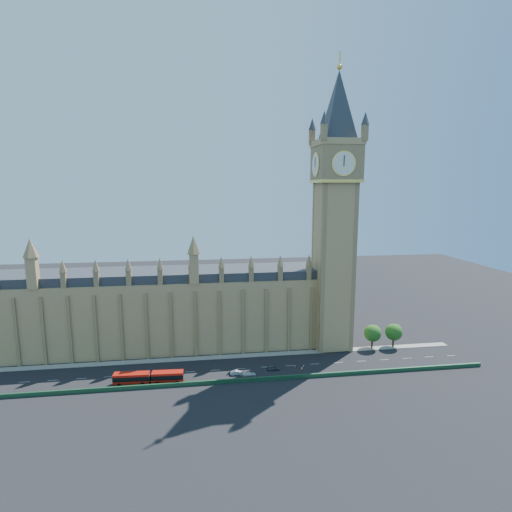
{
  "coord_description": "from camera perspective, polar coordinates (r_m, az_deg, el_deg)",
  "views": [
    {
      "loc": [
        -7.73,
        -117.74,
        55.97
      ],
      "look_at": [
        10.25,
        10.0,
        34.27
      ],
      "focal_mm": 28.0,
      "sensor_mm": 36.0,
      "label": 1
    }
  ],
  "objects": [
    {
      "name": "car_silver",
      "position": [
        126.82,
        -2.73,
        -16.31
      ],
      "size": [
        4.2,
        1.67,
        1.36
      ],
      "primitive_type": "imported",
      "rotation": [
        0.0,
        0.0,
        1.51
      ],
      "color": "#AAADB2",
      "rests_on": "ground"
    },
    {
      "name": "car_white",
      "position": [
        126.02,
        -0.98,
        -16.52
      ],
      "size": [
        4.06,
        1.66,
        1.18
      ],
      "primitive_type": "imported",
      "rotation": [
        0.0,
        0.0,
        1.57
      ],
      "color": "silver",
      "rests_on": "ground"
    },
    {
      "name": "kerb_north",
      "position": [
        139.19,
        -4.28,
        -14.15
      ],
      "size": [
        160.0,
        3.0,
        0.16
      ],
      "primitive_type": "cube",
      "color": "gray",
      "rests_on": "ground"
    },
    {
      "name": "red_bus",
      "position": [
        125.23,
        -15.08,
        -16.44
      ],
      "size": [
        20.08,
        4.02,
        3.39
      ],
      "rotation": [
        0.0,
        0.0,
        -0.05
      ],
      "color": "#B9170C",
      "rests_on": "ground"
    },
    {
      "name": "cone_c",
      "position": [
        132.69,
        6.8,
        -15.32
      ],
      "size": [
        0.42,
        0.42,
        0.64
      ],
      "rotation": [
        0.0,
        0.0,
        -0.03
      ],
      "color": "black",
      "rests_on": "ground"
    },
    {
      "name": "tree_east_far",
      "position": [
        153.26,
        19.15,
        -10.17
      ],
      "size": [
        6.0,
        6.0,
        8.5
      ],
      "color": "#382619",
      "rests_on": "ground"
    },
    {
      "name": "palace_westminster",
      "position": [
        146.96,
        -14.53,
        -7.41
      ],
      "size": [
        120.0,
        20.0,
        28.0
      ],
      "color": "tan",
      "rests_on": "ground"
    },
    {
      "name": "elizabeth_tower",
      "position": [
        139.45,
        11.27,
        8.79
      ],
      "size": [
        20.59,
        20.59,
        105.0
      ],
      "color": "tan",
      "rests_on": "ground"
    },
    {
      "name": "bridge_parapet",
      "position": [
        122.27,
        -3.68,
        -17.4
      ],
      "size": [
        160.0,
        0.6,
        1.2
      ],
      "primitive_type": "cube",
      "color": "#1E4C2D",
      "rests_on": "ground"
    },
    {
      "name": "car_grey",
      "position": [
        129.71,
        2.48,
        -15.7
      ],
      "size": [
        3.97,
        1.89,
        1.31
      ],
      "primitive_type": "imported",
      "rotation": [
        0.0,
        0.0,
        1.48
      ],
      "color": "#404347",
      "rests_on": "ground"
    },
    {
      "name": "cone_d",
      "position": [
        132.14,
        5.56,
        -15.4
      ],
      "size": [
        0.51,
        0.51,
        0.65
      ],
      "rotation": [
        0.0,
        0.0,
        -0.29
      ],
      "color": "black",
      "rests_on": "ground"
    },
    {
      "name": "tree_east_near",
      "position": [
        149.89,
        16.38,
        -10.47
      ],
      "size": [
        6.0,
        6.0,
        8.5
      ],
      "color": "#382619",
      "rests_on": "ground"
    },
    {
      "name": "ground",
      "position": [
        130.6,
        -4.0,
        -15.85
      ],
      "size": [
        400.0,
        400.0,
        0.0
      ],
      "primitive_type": "plane",
      "color": "black",
      "rests_on": "ground"
    },
    {
      "name": "cone_a",
      "position": [
        130.81,
        6.55,
        -15.66
      ],
      "size": [
        0.65,
        0.65,
        0.8
      ],
      "rotation": [
        0.0,
        0.0,
        -0.39
      ],
      "color": "black",
      "rests_on": "ground"
    },
    {
      "name": "cone_b",
      "position": [
        131.02,
        2.39,
        -15.6
      ],
      "size": [
        0.52,
        0.52,
        0.64
      ],
      "rotation": [
        0.0,
        0.0,
        -0.36
      ],
      "color": "black",
      "rests_on": "ground"
    }
  ]
}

